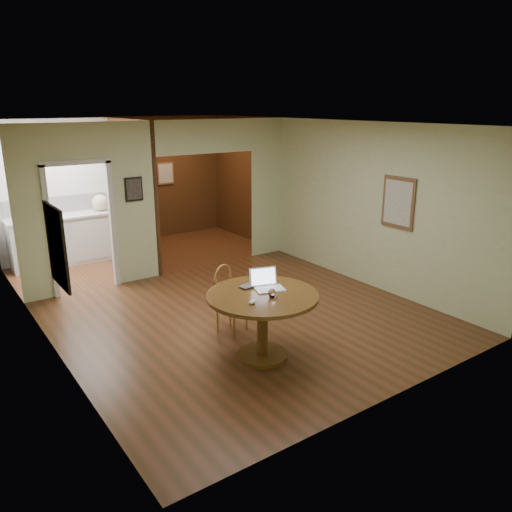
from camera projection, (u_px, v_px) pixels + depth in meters
floor at (248, 319)px, 7.15m from camera, size 5.00×5.00×0.00m
room_shell at (129, 201)px, 8.93m from camera, size 5.20×7.50×5.00m
dining_table at (262, 311)px, 5.92m from camera, size 1.33×1.33×0.83m
chair at (228, 295)px, 6.67m from camera, size 0.50×0.50×0.93m
open_laptop at (267, 283)px, 6.01m from camera, size 0.40×0.39×0.24m
closed_laptop at (254, 286)px, 6.07m from camera, size 0.37×0.27×0.03m
mouse at (253, 302)px, 5.56m from camera, size 0.12×0.08×0.04m
wine_glass at (272, 293)px, 5.73m from camera, size 0.09×0.09×0.10m
pen at (276, 298)px, 5.71m from camera, size 0.11×0.09×0.01m
kitchen_cabinet at (66, 239)px, 9.55m from camera, size 2.06×0.60×0.94m
grocery_bag at (100, 203)px, 9.76m from camera, size 0.38×0.34×0.32m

